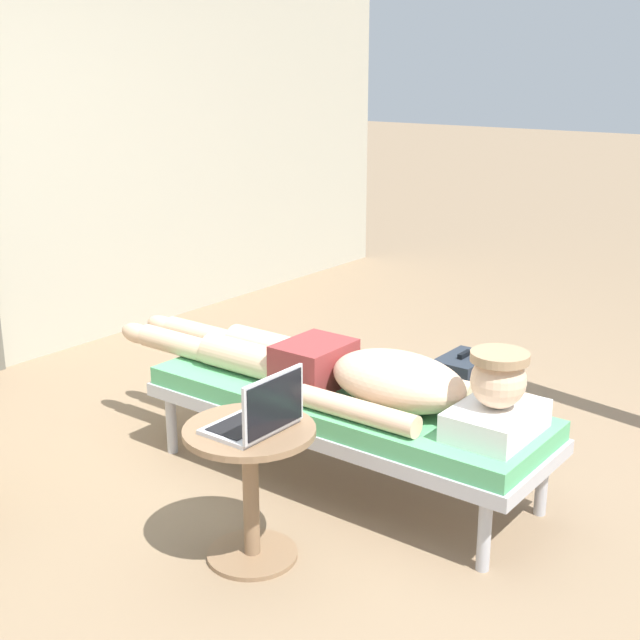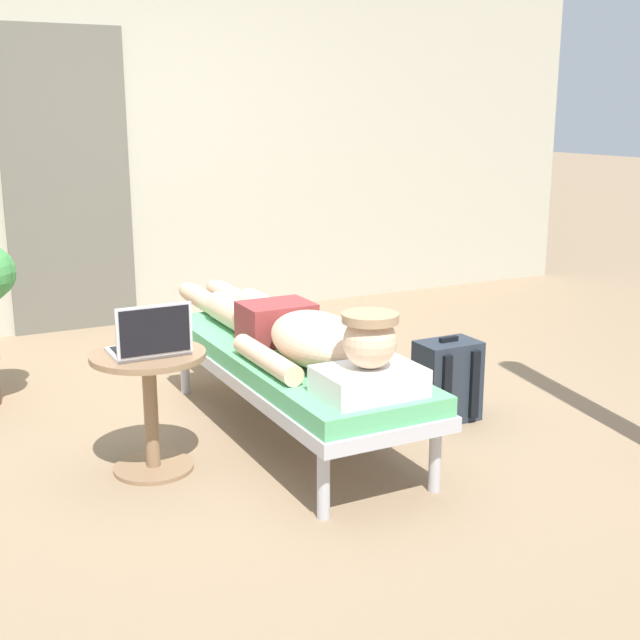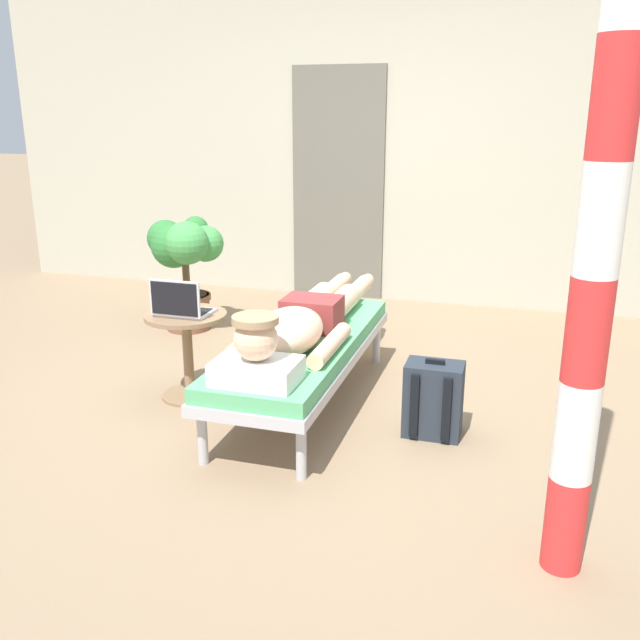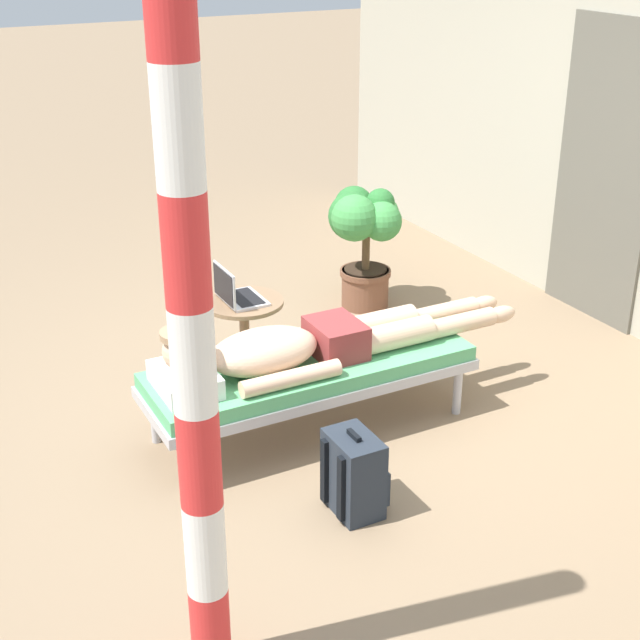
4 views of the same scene
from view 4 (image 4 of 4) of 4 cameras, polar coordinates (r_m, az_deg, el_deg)
name	(u,v)px [view 4 (image 4 of 4)]	position (r m, az deg, el deg)	size (l,w,h in m)	color
ground_plane	(315,413)	(5.26, -0.34, -5.82)	(40.00, 40.00, 0.00)	#8C7256
house_door_panel	(604,174)	(6.48, 17.35, 8.74)	(0.84, 0.03, 2.04)	#625F54
lounge_chair	(310,372)	(4.96, -0.62, -3.28)	(0.61, 1.82, 0.42)	#B7B7BC
person_reclining	(303,345)	(4.86, -1.06, -1.57)	(0.53, 2.17, 0.33)	white
side_table	(244,326)	(5.49, -4.76, -0.37)	(0.48, 0.48, 0.52)	#8C6B4C
laptop	(235,293)	(5.38, -5.35, 1.71)	(0.31, 0.24, 0.23)	silver
backpack	(354,474)	(4.38, 2.15, -9.63)	(0.30, 0.26, 0.42)	#262D38
potted_plant	(363,230)	(6.42, 2.72, 5.64)	(0.59, 0.61, 0.89)	brown
porch_post	(193,360)	(2.97, -7.97, -2.48)	(0.15, 0.15, 2.63)	red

